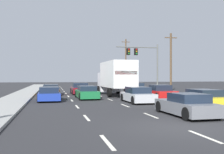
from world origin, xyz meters
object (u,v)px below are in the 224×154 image
Objects in this scene: car_blue at (49,94)px; car_tan at (135,88)px; car_orange at (51,90)px; utility_pole_far at (126,62)px; car_maroon at (80,89)px; utility_pole_mid at (171,62)px; car_green at (87,93)px; box_truck at (116,76)px; traffic_signal_mast at (141,56)px; car_silver at (138,95)px; car_yellow at (202,98)px; car_red at (160,92)px; car_gray at (186,105)px.

car_blue is 13.51m from car_tan.
car_blue reaches higher than car_orange.
car_maroon is at bearing -118.29° from utility_pole_far.
utility_pole_mid is (5.69, 1.75, 3.57)m from car_tan.
car_green is at bearing -61.71° from car_orange.
box_truck reaches higher than car_tan.
car_orange is 0.68× the size of traffic_signal_mast.
utility_pole_far reaches higher than car_silver.
car_blue is at bearing 148.54° from car_yellow.
utility_pole_mid reaches higher than car_tan.
utility_pole_far is (8.49, 25.70, 3.07)m from box_truck.
car_silver is 0.40× the size of utility_pole_far.
car_red is at bearing 46.03° from car_silver.
car_orange is 14.12m from traffic_signal_mast.
box_truck is 1.03× the size of utility_pole_mid.
car_green is 5.09m from box_truck.
car_maroon is at bearing -176.59° from car_tan.
car_silver is at bearing -133.97° from car_red.
car_blue is 10.26m from car_red.
traffic_signal_mast reaches higher than car_green.
car_maroon is 7.04m from car_tan.
car_blue is at bearing -116.97° from utility_pole_far.
car_blue is 0.52× the size of box_truck.
traffic_signal_mast is 18.25m from utility_pole_far.
car_silver is 0.94× the size of car_red.
car_blue is 12.39m from car_yellow.
car_silver is (6.81, -10.88, 0.03)m from car_orange.
car_blue is 8.63m from box_truck.
car_maroon is 16.20m from car_yellow.
car_gray is at bearing -88.35° from car_silver.
box_truck reaches higher than car_green.
utility_pole_far is (5.02, 21.98, 4.59)m from car_tan.
car_red is 0.53× the size of utility_pole_mid.
utility_pole_mid is (16.09, 2.54, 3.60)m from car_orange.
car_silver is (-0.11, -7.95, -1.53)m from box_truck.
car_gray is (7.12, -10.52, -0.01)m from car_blue.
utility_pole_far reaches higher than car_maroon.
car_maroon is 6.56m from car_green.
car_maroon is 0.50× the size of utility_pole_mid.
box_truck is at bearing -108.29° from utility_pole_far.
car_green is 1.16× the size of car_silver.
utility_pole_far is (8.61, 33.65, 4.60)m from car_silver.
car_orange is 0.46× the size of utility_pole_far.
utility_pole_mid reaches higher than car_gray.
car_maroon is 1.00× the size of car_silver.
car_red is (-0.24, -8.20, -0.01)m from car_tan.
car_silver is 4.93m from car_yellow.
utility_pole_mid is at bearing 32.37° from car_blue.
car_gray is at bearing -89.63° from box_truck.
car_tan reaches higher than car_green.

